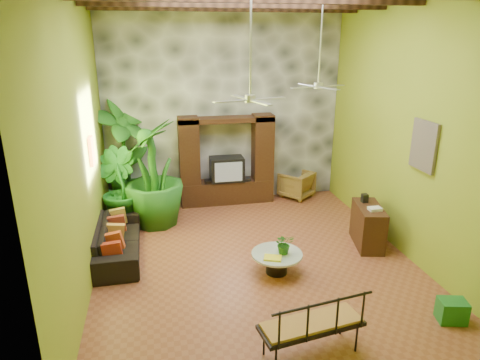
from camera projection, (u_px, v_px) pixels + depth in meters
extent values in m
plane|color=brown|center=(254.00, 260.00, 8.40)|extent=(7.00, 7.00, 0.00)
cube|color=olive|center=(224.00, 105.00, 10.85)|extent=(6.00, 0.02, 5.00)
cube|color=olive|center=(79.00, 143.00, 7.03)|extent=(0.02, 7.00, 5.00)
cube|color=olive|center=(408.00, 128.00, 8.16)|extent=(0.02, 7.00, 5.00)
cube|color=#3D4045|center=(224.00, 106.00, 10.79)|extent=(5.98, 0.10, 4.98)
cube|color=#382011|center=(241.00, 2.00, 8.07)|extent=(5.95, 0.16, 0.22)
cube|color=#382011|center=(229.00, 6.00, 9.28)|extent=(5.95, 0.16, 0.22)
cube|color=black|center=(227.00, 191.00, 11.22)|extent=(2.40, 0.50, 0.60)
cube|color=black|center=(189.00, 156.00, 10.72)|extent=(0.50, 0.48, 2.00)
cube|color=black|center=(263.00, 153.00, 11.08)|extent=(0.50, 0.48, 2.00)
cube|color=black|center=(226.00, 120.00, 10.61)|extent=(2.40, 0.48, 0.12)
cube|color=black|center=(227.00, 169.00, 11.00)|extent=(0.85, 0.52, 0.62)
cube|color=#8C99A8|center=(229.00, 172.00, 10.75)|extent=(0.70, 0.02, 0.50)
cylinder|color=silver|center=(251.00, 41.00, 6.68)|extent=(0.04, 0.04, 1.80)
cylinder|color=silver|center=(250.00, 99.00, 6.96)|extent=(0.18, 0.18, 0.12)
cube|color=silver|center=(269.00, 98.00, 7.12)|extent=(0.58, 0.26, 0.01)
cube|color=silver|center=(240.00, 97.00, 7.27)|extent=(0.26, 0.58, 0.01)
cube|color=silver|center=(230.00, 101.00, 6.82)|extent=(0.58, 0.26, 0.01)
cube|color=silver|center=(261.00, 103.00, 6.66)|extent=(0.26, 0.58, 0.01)
cylinder|color=silver|center=(321.00, 40.00, 8.50)|extent=(0.04, 0.04, 1.80)
cylinder|color=silver|center=(318.00, 86.00, 8.79)|extent=(0.18, 0.18, 0.12)
cube|color=silver|center=(332.00, 86.00, 8.95)|extent=(0.58, 0.26, 0.01)
cube|color=silver|center=(308.00, 85.00, 9.10)|extent=(0.26, 0.58, 0.01)
cube|color=silver|center=(304.00, 87.00, 8.64)|extent=(0.58, 0.26, 0.01)
cube|color=silver|center=(329.00, 88.00, 8.49)|extent=(0.26, 0.58, 0.01)
cube|color=gold|center=(92.00, 151.00, 8.09)|extent=(0.06, 0.32, 0.55)
cube|color=navy|center=(424.00, 146.00, 7.66)|extent=(0.06, 0.70, 0.90)
imported|color=black|center=(116.00, 240.00, 8.47)|extent=(0.93, 2.30, 0.67)
imported|color=olive|center=(296.00, 184.00, 11.57)|extent=(1.09, 1.09, 0.72)
imported|color=#206119|center=(126.00, 155.00, 10.39)|extent=(1.80, 1.75, 2.85)
imported|color=#1A631E|center=(118.00, 189.00, 9.58)|extent=(1.27, 1.30, 1.84)
imported|color=#1E5D18|center=(153.00, 174.00, 9.62)|extent=(1.68, 1.68, 2.45)
cylinder|color=black|center=(277.00, 264.00, 7.88)|extent=(0.40, 0.40, 0.36)
cylinder|color=silver|center=(277.00, 254.00, 7.82)|extent=(0.94, 0.94, 0.04)
imported|color=#225A17|center=(284.00, 244.00, 7.75)|extent=(0.35, 0.31, 0.39)
cube|color=gold|center=(273.00, 258.00, 7.61)|extent=(0.37, 0.32, 0.03)
cube|color=black|center=(311.00, 325.00, 5.78)|extent=(1.50, 0.70, 0.06)
cube|color=#B07636|center=(312.00, 323.00, 5.77)|extent=(1.42, 0.64, 0.06)
cube|color=black|center=(320.00, 321.00, 5.46)|extent=(1.43, 0.26, 0.54)
cube|color=#341610|center=(368.00, 226.00, 8.87)|extent=(0.71, 1.16, 0.86)
cube|color=#1B682D|center=(452.00, 311.00, 6.54)|extent=(0.47, 0.39, 0.36)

